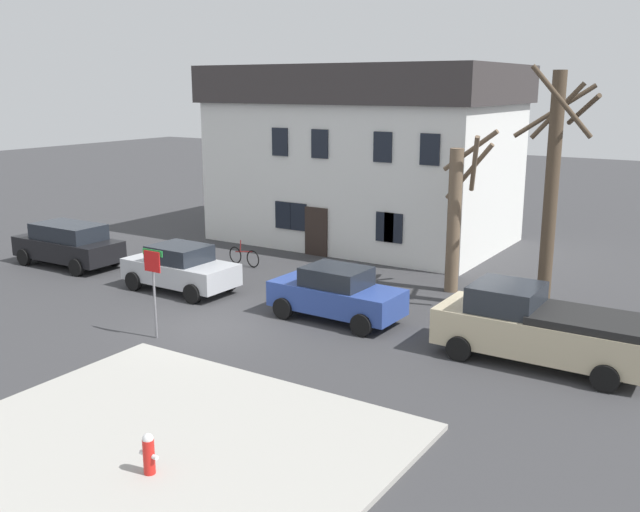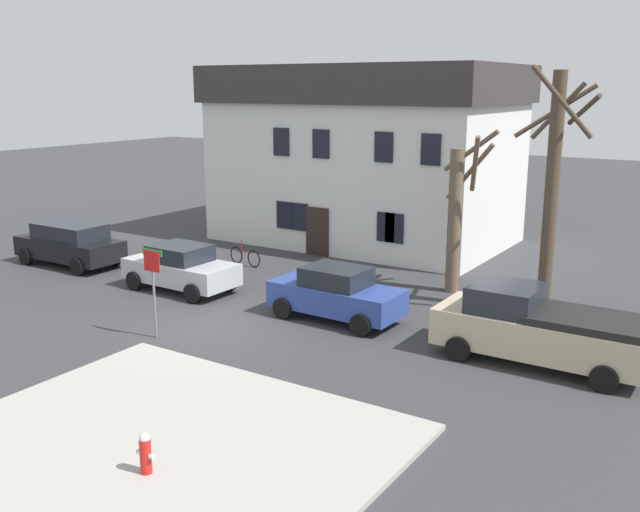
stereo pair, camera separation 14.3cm
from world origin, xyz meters
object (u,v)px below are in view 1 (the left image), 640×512
object	(u,v)px
tree_bare_mid	(552,184)
fire_hydrant	(149,453)
street_sign_pole	(153,277)
bicycle_leaning	(244,257)
building_main	(364,153)
car_silver_sedan	(180,268)
car_black_wagon	(68,244)
tree_bare_near	(456,212)
car_blue_sedan	(336,294)
pickup_truck_beige	(539,327)

from	to	relation	value
tree_bare_mid	fire_hydrant	distance (m)	14.95
street_sign_pole	bicycle_leaning	bearing A→B (deg)	111.55
building_main	car_silver_sedan	size ratio (longest dim) A/B	3.15
tree_bare_mid	bicycle_leaning	xyz separation A→B (m)	(-12.04, -0.36, -3.81)
car_black_wagon	fire_hydrant	size ratio (longest dim) A/B	5.81
tree_bare_near	street_sign_pole	xyz separation A→B (m)	(-5.40, -9.29, -0.99)
tree_bare_near	tree_bare_mid	world-z (taller)	tree_bare_mid
car_silver_sedan	car_blue_sedan	bearing A→B (deg)	1.80
car_black_wagon	bicycle_leaning	size ratio (longest dim) A/B	2.71
pickup_truck_beige	car_silver_sedan	bearing A→B (deg)	-179.65
car_black_wagon	bicycle_leaning	bearing A→B (deg)	32.81
fire_hydrant	car_blue_sedan	bearing A→B (deg)	100.92
building_main	tree_bare_mid	bearing A→B (deg)	-32.69
car_silver_sedan	pickup_truck_beige	xyz separation A→B (m)	(12.72, 0.08, 0.13)
tree_bare_near	pickup_truck_beige	bearing A→B (deg)	-49.08
tree_bare_near	street_sign_pole	world-z (taller)	tree_bare_near
building_main	bicycle_leaning	size ratio (longest dim) A/B	7.70
tree_bare_mid	car_blue_sedan	distance (m)	7.55
car_blue_sedan	bicycle_leaning	xyz separation A→B (m)	(-6.77, 3.89, -0.48)
building_main	car_silver_sedan	bearing A→B (deg)	-96.35
street_sign_pole	pickup_truck_beige	bearing A→B (deg)	22.65
car_blue_sedan	pickup_truck_beige	xyz separation A→B (m)	(6.33, -0.12, 0.12)
tree_bare_near	fire_hydrant	bearing A→B (deg)	-89.82
building_main	car_blue_sedan	distance (m)	12.52
tree_bare_near	fire_hydrant	size ratio (longest dim) A/B	7.06
street_sign_pole	bicycle_leaning	world-z (taller)	street_sign_pole
pickup_truck_beige	tree_bare_near	bearing A→B (deg)	130.92
fire_hydrant	tree_bare_near	bearing A→B (deg)	90.18
tree_bare_near	car_silver_sedan	distance (m)	9.97
car_silver_sedan	car_blue_sedan	world-z (taller)	car_blue_sedan
building_main	tree_bare_near	bearing A→B (deg)	-40.13
building_main	pickup_truck_beige	world-z (taller)	building_main
tree_bare_near	pickup_truck_beige	size ratio (longest dim) A/B	1.05
car_black_wagon	car_blue_sedan	bearing A→B (deg)	-0.17
building_main	fire_hydrant	bearing A→B (deg)	-71.28
tree_bare_mid	bicycle_leaning	distance (m)	12.63
street_sign_pole	bicycle_leaning	xyz separation A→B (m)	(-3.22, 8.14, -1.49)
car_blue_sedan	pickup_truck_beige	bearing A→B (deg)	-1.13
car_silver_sedan	fire_hydrant	bearing A→B (deg)	-49.32
car_black_wagon	building_main	bearing A→B (deg)	55.12
car_blue_sedan	fire_hydrant	distance (m)	10.03
car_blue_sedan	street_sign_pole	size ratio (longest dim) A/B	1.62
tree_bare_near	car_silver_sedan	bearing A→B (deg)	-147.52
street_sign_pole	tree_bare_mid	bearing A→B (deg)	43.94
pickup_truck_beige	fire_hydrant	size ratio (longest dim) A/B	6.73
tree_bare_near	car_blue_sedan	distance (m)	5.73
car_blue_sedan	street_sign_pole	bearing A→B (deg)	-129.89
car_blue_sedan	car_black_wagon	bearing A→B (deg)	179.83
building_main	tree_bare_mid	world-z (taller)	building_main
building_main	bicycle_leaning	distance (m)	8.13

